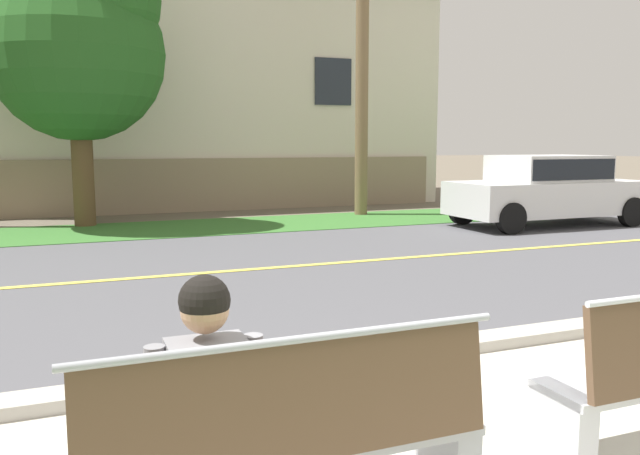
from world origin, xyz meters
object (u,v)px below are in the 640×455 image
shade_tree_left (83,41)px  bench_left (289,445)px  seated_person_grey (203,396)px  car_white_far (547,187)px

shade_tree_left → bench_left: bearing=-88.1°
shade_tree_left → seated_person_grey: bearing=-89.7°
bench_left → car_white_far: bearing=43.7°
car_white_far → shade_tree_left: (-9.32, 3.59, 3.08)m
bench_left → shade_tree_left: (-0.41, 12.11, 3.48)m
bench_left → seated_person_grey: (-0.35, 0.17, 0.22)m
car_white_far → shade_tree_left: size_ratio=0.71×
car_white_far → shade_tree_left: shade_tree_left is taller
seated_person_grey → shade_tree_left: 12.37m
bench_left → car_white_far: (8.91, 8.52, 0.39)m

